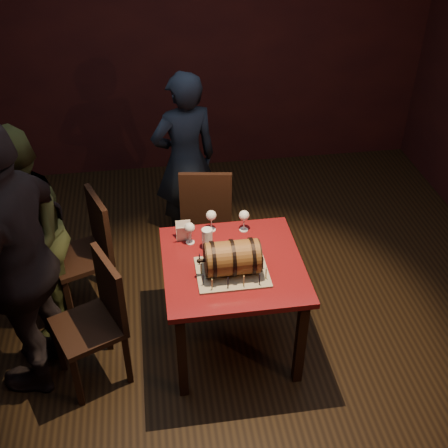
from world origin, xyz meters
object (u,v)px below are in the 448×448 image
(wine_glass_mid, at_px, (211,216))
(pub_table, at_px, (233,276))
(chair_left_rear, at_px, (89,247))
(barrel_cake, at_px, (232,258))
(person_left_front, at_px, (19,263))
(person_back, at_px, (185,161))
(person_left_rear, at_px, (24,238))
(wine_glass_left, at_px, (190,229))
(chair_back, at_px, (207,211))
(chair_left_front, at_px, (98,315))
(wine_glass_right, at_px, (244,216))
(pint_of_ale, at_px, (207,239))

(wine_glass_mid, bearing_deg, pub_table, -76.11)
(wine_glass_mid, distance_m, chair_left_rear, 0.97)
(barrel_cake, height_order, person_left_front, person_left_front)
(pub_table, relative_size, barrel_cake, 2.28)
(person_back, height_order, person_left_rear, person_left_rear)
(wine_glass_left, height_order, wine_glass_mid, same)
(chair_back, bearing_deg, chair_left_front, -127.94)
(person_left_rear, relative_size, person_left_front, 0.83)
(wine_glass_right, height_order, person_back, person_back)
(pub_table, relative_size, pint_of_ale, 6.00)
(wine_glass_left, bearing_deg, person_left_front, -163.98)
(person_left_front, bearing_deg, person_back, 158.92)
(chair_back, xyz_separation_m, person_left_rear, (-1.30, -0.52, 0.26))
(wine_glass_mid, bearing_deg, chair_left_front, -148.39)
(wine_glass_mid, height_order, person_left_front, person_left_front)
(pub_table, relative_size, chair_left_rear, 0.97)
(barrel_cake, distance_m, person_left_front, 1.27)
(wine_glass_right, xyz_separation_m, pint_of_ale, (-0.27, -0.16, -0.05))
(person_left_rear, distance_m, person_left_front, 0.49)
(barrel_cake, relative_size, chair_back, 0.42)
(wine_glass_right, bearing_deg, wine_glass_left, -167.17)
(pub_table, relative_size, person_left_front, 0.48)
(pint_of_ale, bearing_deg, person_left_front, -168.80)
(wine_glass_mid, distance_m, chair_left_front, 0.99)
(pint_of_ale, relative_size, chair_left_front, 0.16)
(wine_glass_left, relative_size, wine_glass_right, 1.00)
(barrel_cake, distance_m, person_back, 1.45)
(wine_glass_left, relative_size, wine_glass_mid, 1.00)
(chair_left_rear, xyz_separation_m, person_left_front, (-0.32, -0.65, 0.42))
(chair_left_front, height_order, person_left_front, person_left_front)
(pub_table, xyz_separation_m, person_left_rear, (-1.36, 0.42, 0.15))
(chair_left_front, relative_size, person_left_front, 0.49)
(wine_glass_right, bearing_deg, wine_glass_mid, 171.49)
(barrel_cake, xyz_separation_m, pint_of_ale, (-0.12, 0.28, -0.05))
(wine_glass_left, xyz_separation_m, wine_glass_mid, (0.16, 0.12, -0.00))
(wine_glass_right, bearing_deg, person_back, 107.61)
(person_left_rear, bearing_deg, pub_table, 68.24)
(chair_back, bearing_deg, person_back, 107.34)
(wine_glass_left, relative_size, person_left_front, 0.09)
(chair_back, xyz_separation_m, person_left_front, (-1.23, -0.98, 0.42))
(pub_table, distance_m, chair_left_rear, 1.14)
(chair_left_front, bearing_deg, pint_of_ale, 21.74)
(wine_glass_right, bearing_deg, person_left_rear, 176.93)
(person_left_rear, bearing_deg, pint_of_ale, 74.27)
(wine_glass_right, distance_m, chair_left_front, 1.16)
(wine_glass_left, bearing_deg, person_left_rear, 171.40)
(pint_of_ale, bearing_deg, chair_back, 83.81)
(person_back, relative_size, person_left_rear, 0.98)
(barrel_cake, relative_size, wine_glass_right, 2.45)
(chair_left_rear, bearing_deg, person_left_rear, -154.88)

